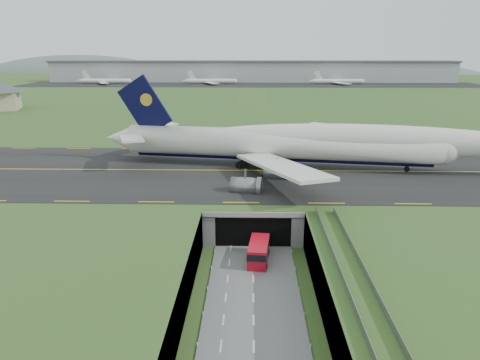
{
  "coord_description": "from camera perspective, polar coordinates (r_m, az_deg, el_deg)",
  "views": [
    {
      "loc": [
        -0.44,
        -60.75,
        30.6
      ],
      "look_at": [
        -2.36,
        20.0,
        7.76
      ],
      "focal_mm": 35.0,
      "sensor_mm": 36.0,
      "label": 1
    }
  ],
  "objects": [
    {
      "name": "ground",
      "position": [
        68.03,
        1.61,
        -10.95
      ],
      "size": [
        900.0,
        900.0,
        0.0
      ],
      "primitive_type": "plane",
      "color": "#2E5823",
      "rests_on": "ground"
    },
    {
      "name": "airfield_deck",
      "position": [
        66.73,
        1.63,
        -8.65
      ],
      "size": [
        800.0,
        800.0,
        6.0
      ],
      "primitive_type": "cube",
      "color": "gray",
      "rests_on": "ground"
    },
    {
      "name": "trench_road",
      "position": [
        61.37,
        1.64,
        -14.02
      ],
      "size": [
        12.0,
        75.0,
        0.2
      ],
      "primitive_type": "cube",
      "color": "slate",
      "rests_on": "ground"
    },
    {
      "name": "taxiway",
      "position": [
        96.91,
        1.57,
        1.13
      ],
      "size": [
        800.0,
        44.0,
        0.18
      ],
      "primitive_type": "cube",
      "color": "black",
      "rests_on": "airfield_deck"
    },
    {
      "name": "tunnel_portal",
      "position": [
        82.13,
        1.59,
        -3.61
      ],
      "size": [
        17.0,
        22.3,
        6.0
      ],
      "color": "gray",
      "rests_on": "ground"
    },
    {
      "name": "guideway",
      "position": [
        50.04,
        14.91,
        -15.14
      ],
      "size": [
        3.0,
        53.0,
        7.05
      ],
      "color": "#A8A8A3",
      "rests_on": "ground"
    },
    {
      "name": "jumbo_jet",
      "position": [
        99.41,
        8.49,
        4.42
      ],
      "size": [
        91.59,
        58.91,
        19.73
      ],
      "rotation": [
        0.0,
        0.0,
        -0.16
      ],
      "color": "silver",
      "rests_on": "ground"
    },
    {
      "name": "shuttle_tram",
      "position": [
        69.84,
        2.29,
        -8.7
      ],
      "size": [
        3.53,
        7.67,
        3.03
      ],
      "rotation": [
        0.0,
        0.0,
        -0.1
      ],
      "color": "red",
      "rests_on": "ground"
    },
    {
      "name": "cargo_terminal",
      "position": [
        360.55,
        1.43,
        13.14
      ],
      "size": [
        320.0,
        67.0,
        15.6
      ],
      "color": "#B2B2B2",
      "rests_on": "ground"
    },
    {
      "name": "distant_hills",
      "position": [
        496.23,
        9.04,
        11.6
      ],
      "size": [
        700.0,
        91.0,
        60.0
      ],
      "color": "slate",
      "rests_on": "ground"
    }
  ]
}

